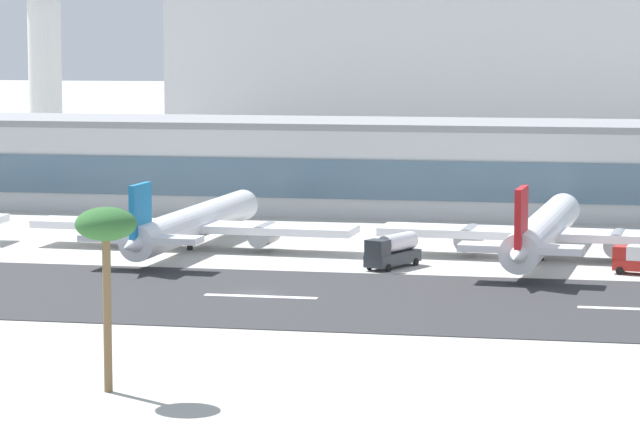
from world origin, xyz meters
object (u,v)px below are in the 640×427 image
service_box_truck_0 (640,259)px  palm_tree_1 (106,231)px  distant_hotel_block (423,53)px  service_fuel_truck_1 (393,251)px  terminal_building (418,166)px  airliner_blue_tail_gate_1 (190,225)px  airliner_red_tail_gate_2 (542,232)px  control_tower (44,41)px

service_box_truck_0 → palm_tree_1: 79.10m
distant_hotel_block → palm_tree_1: bearing=-88.3°
distant_hotel_block → service_fuel_truck_1: (19.38, -177.08, -20.83)m
distant_hotel_block → palm_tree_1: 243.97m
terminal_building → airliner_blue_tail_gate_1: bearing=-115.3°
distant_hotel_block → airliner_red_tail_gate_2: 172.21m
airliner_blue_tail_gate_1 → service_fuel_truck_1: airliner_blue_tail_gate_1 is taller
distant_hotel_block → control_tower: bearing=-125.5°
service_box_truck_0 → service_fuel_truck_1: 28.35m
airliner_blue_tail_gate_1 → service_fuel_truck_1: bearing=-107.2°
terminal_building → airliner_red_tail_gate_2: size_ratio=3.25×
service_fuel_truck_1 → palm_tree_1: size_ratio=0.62×
distant_hotel_block → airliner_blue_tail_gate_1: size_ratio=2.31×
airliner_red_tail_gate_2 → palm_tree_1: size_ratio=3.57×
control_tower → airliner_blue_tail_gate_1: size_ratio=0.87×
control_tower → airliner_red_tail_gate_2: (95.43, -84.02, -22.41)m
distant_hotel_block → service_box_truck_0: bearing=-74.9°
service_box_truck_0 → service_fuel_truck_1: service_fuel_truck_1 is taller
terminal_building → airliner_red_tail_gate_2: bearing=-66.2°
service_box_truck_0 → service_fuel_truck_1: size_ratio=0.72×
control_tower → airliner_blue_tail_gate_1: control_tower is taller
airliner_blue_tail_gate_1 → palm_tree_1: 78.67m
airliner_blue_tail_gate_1 → service_box_truck_0: airliner_blue_tail_gate_1 is taller
terminal_building → distant_hotel_block: 120.95m
service_box_truck_0 → palm_tree_1: palm_tree_1 is taller
control_tower → service_fuel_truck_1: 124.77m
service_box_truck_0 → airliner_blue_tail_gate_1: bearing=-0.2°
distant_hotel_block → service_box_truck_0: (47.72, -176.49, -21.07)m
control_tower → distant_hotel_block: 102.27m
service_fuel_truck_1 → airliner_blue_tail_gate_1: bearing=-85.6°
terminal_building → airliner_blue_tail_gate_1: (-22.73, -48.01, -3.77)m
airliner_red_tail_gate_2 → service_fuel_truck_1: size_ratio=5.77×
terminal_building → distant_hotel_block: (-14.76, 118.99, 15.88)m
control_tower → palm_tree_1: 174.20m
terminal_building → distant_hotel_block: size_ratio=1.48×
airliner_blue_tail_gate_1 → distant_hotel_block: bearing=0.3°
service_fuel_truck_1 → palm_tree_1: bearing=14.3°
airliner_blue_tail_gate_1 → service_box_truck_0: bearing=-96.7°
terminal_building → control_tower: 84.40m
control_tower → airliner_blue_tail_gate_1: 100.83m
palm_tree_1 → service_fuel_truck_1: bearing=79.7°
palm_tree_1 → control_tower: bearing=112.6°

